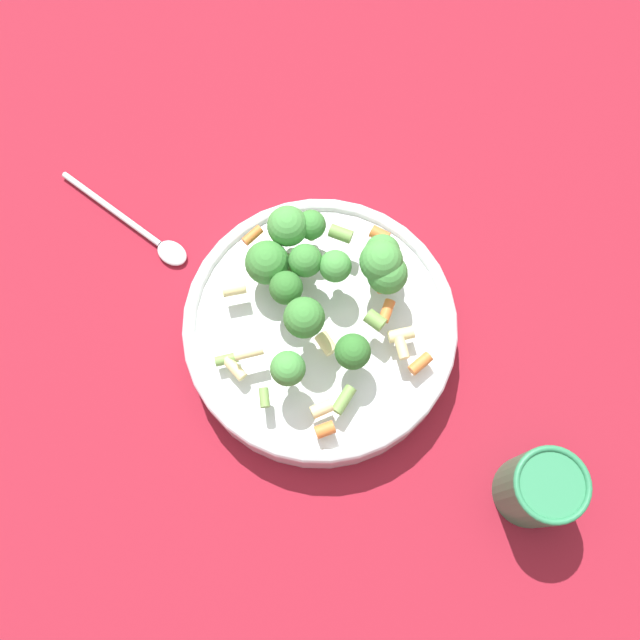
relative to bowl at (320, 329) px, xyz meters
The scene contains 5 objects.
ground_plane 0.03m from the bowl, ahead, with size 3.00×3.00×0.00m, color maroon.
bowl is the anchor object (origin of this frame).
pasta_salad 0.07m from the bowl, 132.55° to the left, with size 0.22×0.22×0.07m.
cup 0.27m from the bowl, 13.94° to the left, with size 0.07×0.07×0.09m.
spoon 0.23m from the bowl, 159.34° to the right, with size 0.18×0.06×0.01m.
Camera 1 is at (0.17, -0.13, 0.77)m, focal length 42.00 mm.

